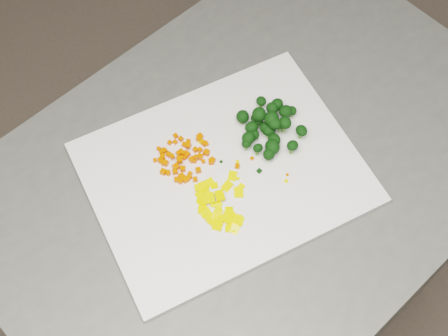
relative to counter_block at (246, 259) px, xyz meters
name	(u,v)px	position (x,y,z in m)	size (l,w,h in m)	color
counter_block	(246,259)	(0.00, 0.00, 0.00)	(0.88, 0.62, 0.90)	#4F4F4C
cutting_board	(224,173)	(-0.05, 0.00, 0.46)	(0.41, 0.32, 0.01)	silver
carrot_pile	(183,154)	(-0.10, 0.05, 0.47)	(0.09, 0.09, 0.03)	#F14502
pepper_pile	(219,201)	(-0.09, -0.05, 0.47)	(0.11, 0.11, 0.01)	yellow
broccoli_pile	(269,123)	(0.04, 0.03, 0.49)	(0.11, 0.11, 0.05)	black
carrot_cube_0	(189,177)	(-0.11, 0.01, 0.46)	(0.01, 0.01, 0.01)	#F14502
carrot_cube_1	(168,173)	(-0.13, 0.04, 0.46)	(0.01, 0.01, 0.01)	#F14502
carrot_cube_2	(206,153)	(-0.06, 0.04, 0.47)	(0.01, 0.01, 0.01)	#F14502
carrot_cube_3	(165,151)	(-0.12, 0.07, 0.46)	(0.01, 0.01, 0.01)	#F14502
carrot_cube_4	(160,160)	(-0.13, 0.06, 0.46)	(0.01, 0.01, 0.01)	#F14502
carrot_cube_5	(175,172)	(-0.12, 0.03, 0.46)	(0.01, 0.01, 0.01)	#F14502
carrot_cube_6	(195,179)	(-0.10, 0.01, 0.46)	(0.01, 0.01, 0.01)	#F14502
carrot_cube_7	(183,153)	(-0.10, 0.05, 0.47)	(0.01, 0.01, 0.01)	#F14502
carrot_cube_8	(155,160)	(-0.14, 0.06, 0.46)	(0.01, 0.01, 0.01)	#F14502
carrot_cube_9	(180,181)	(-0.12, 0.01, 0.46)	(0.01, 0.01, 0.01)	#F14502
carrot_cube_10	(176,136)	(-0.09, 0.09, 0.46)	(0.01, 0.01, 0.01)	#F14502
carrot_cube_11	(190,174)	(-0.10, 0.02, 0.46)	(0.01, 0.01, 0.01)	#F14502
carrot_cube_12	(181,152)	(-0.10, 0.06, 0.46)	(0.01, 0.01, 0.01)	#F14502
carrot_cube_13	(211,161)	(-0.06, 0.02, 0.47)	(0.01, 0.01, 0.01)	#F14502
carrot_cube_14	(195,150)	(-0.08, 0.05, 0.46)	(0.01, 0.01, 0.01)	#F14502
carrot_cube_15	(204,143)	(-0.06, 0.06, 0.46)	(0.01, 0.01, 0.01)	#F14502
carrot_cube_16	(176,167)	(-0.12, 0.04, 0.47)	(0.01, 0.01, 0.01)	#F14502
carrot_cube_17	(187,154)	(-0.09, 0.05, 0.47)	(0.01, 0.01, 0.01)	#F14502
carrot_cube_18	(165,163)	(-0.13, 0.05, 0.46)	(0.01, 0.01, 0.01)	#F14502
carrot_cube_19	(169,155)	(-0.12, 0.06, 0.46)	(0.01, 0.01, 0.01)	#F14502
carrot_cube_20	(188,145)	(-0.08, 0.07, 0.47)	(0.01, 0.01, 0.01)	#F14502
carrot_cube_21	(188,146)	(-0.09, 0.06, 0.47)	(0.01, 0.01, 0.01)	#F14502
carrot_cube_22	(187,155)	(-0.09, 0.05, 0.46)	(0.01, 0.01, 0.01)	#F14502
carrot_cube_23	(177,180)	(-0.13, 0.02, 0.46)	(0.01, 0.01, 0.01)	#F14502
carrot_cube_24	(198,170)	(-0.09, 0.02, 0.46)	(0.01, 0.01, 0.01)	#F14502
carrot_cube_25	(162,152)	(-0.13, 0.07, 0.46)	(0.01, 0.01, 0.01)	#F14502
carrot_cube_26	(192,160)	(-0.09, 0.04, 0.46)	(0.01, 0.01, 0.01)	#F14502
carrot_cube_27	(206,144)	(-0.06, 0.06, 0.46)	(0.01, 0.01, 0.01)	#F14502
carrot_cube_28	(168,174)	(-0.13, 0.03, 0.46)	(0.01, 0.01, 0.01)	#F14502
carrot_cube_29	(184,178)	(-0.11, 0.01, 0.46)	(0.01, 0.01, 0.01)	#F14502
carrot_cube_30	(203,162)	(-0.08, 0.03, 0.46)	(0.01, 0.01, 0.01)	#F14502
carrot_cube_31	(200,150)	(-0.07, 0.05, 0.46)	(0.01, 0.01, 0.01)	#F14502
carrot_cube_32	(200,136)	(-0.06, 0.07, 0.47)	(0.01, 0.01, 0.01)	#F14502
carrot_cube_33	(180,160)	(-0.11, 0.04, 0.47)	(0.01, 0.01, 0.01)	#F14502
carrot_cube_34	(159,149)	(-0.13, 0.08, 0.46)	(0.01, 0.01, 0.01)	#F14502
carrot_cube_35	(163,172)	(-0.14, 0.04, 0.47)	(0.01, 0.01, 0.01)	#F14502
carrot_cube_36	(212,160)	(-0.06, 0.02, 0.46)	(0.01, 0.01, 0.01)	#F14502
carrot_cube_37	(163,157)	(-0.13, 0.06, 0.46)	(0.01, 0.01, 0.01)	#F14502
carrot_cube_38	(180,158)	(-0.11, 0.05, 0.46)	(0.01, 0.01, 0.01)	#F14502
carrot_cube_39	(183,169)	(-0.11, 0.03, 0.46)	(0.01, 0.01, 0.01)	#F14502
carrot_cube_40	(181,139)	(-0.09, 0.08, 0.46)	(0.01, 0.01, 0.01)	#F14502
carrot_cube_41	(182,177)	(-0.12, 0.02, 0.47)	(0.01, 0.01, 0.01)	#F14502
carrot_cube_42	(186,180)	(-0.11, 0.01, 0.46)	(0.01, 0.01, 0.01)	#F14502
carrot_cube_43	(184,157)	(-0.10, 0.05, 0.46)	(0.01, 0.01, 0.01)	#F14502
carrot_cube_44	(196,157)	(-0.08, 0.04, 0.47)	(0.01, 0.01, 0.01)	#F14502
carrot_cube_45	(179,153)	(-0.10, 0.06, 0.46)	(0.01, 0.01, 0.01)	#F14502
carrot_cube_46	(207,153)	(-0.06, 0.04, 0.46)	(0.01, 0.01, 0.01)	#F14502
carrot_cube_47	(199,139)	(-0.06, 0.07, 0.47)	(0.01, 0.01, 0.01)	#F14502
carrot_cube_48	(194,161)	(-0.09, 0.04, 0.46)	(0.01, 0.01, 0.01)	#F14502
carrot_cube_49	(188,141)	(-0.08, 0.07, 0.46)	(0.01, 0.01, 0.01)	#F14502
carrot_cube_50	(164,151)	(-0.12, 0.07, 0.46)	(0.01, 0.01, 0.01)	#F14502
carrot_cube_51	(163,163)	(-0.13, 0.05, 0.46)	(0.01, 0.01, 0.01)	#F14502
carrot_cube_52	(172,156)	(-0.12, 0.05, 0.47)	(0.01, 0.01, 0.01)	#F14502
carrot_cube_53	(184,145)	(-0.09, 0.07, 0.46)	(0.01, 0.01, 0.01)	#F14502
carrot_cube_54	(179,159)	(-0.11, 0.05, 0.47)	(0.01, 0.01, 0.01)	#F14502
carrot_cube_55	(200,157)	(-0.08, 0.04, 0.47)	(0.01, 0.01, 0.01)	#F14502
carrot_cube_56	(170,143)	(-0.11, 0.08, 0.46)	(0.01, 0.01, 0.01)	#F14502
carrot_cube_57	(175,142)	(-0.10, 0.08, 0.46)	(0.01, 0.01, 0.01)	#F14502
pepper_chunk_0	(218,210)	(-0.09, -0.06, 0.46)	(0.01, 0.01, 0.00)	yellow
pepper_chunk_1	(206,213)	(-0.11, -0.05, 0.46)	(0.01, 0.02, 0.00)	yellow
pepper_chunk_2	(203,208)	(-0.11, -0.04, 0.46)	(0.01, 0.01, 0.00)	yellow
pepper_chunk_3	(223,218)	(-0.09, -0.07, 0.46)	(0.02, 0.01, 0.00)	yellow
pepper_chunk_4	(239,219)	(-0.07, -0.08, 0.46)	(0.02, 0.01, 0.00)	yellow
pepper_chunk_5	(209,199)	(-0.10, -0.04, 0.47)	(0.02, 0.02, 0.00)	yellow
pepper_chunk_6	(239,221)	(-0.07, -0.08, 0.46)	(0.01, 0.01, 0.00)	yellow
pepper_chunk_7	(203,210)	(-0.11, -0.05, 0.46)	(0.01, 0.02, 0.00)	yellow
pepper_chunk_8	(208,216)	(-0.11, -0.06, 0.46)	(0.01, 0.01, 0.00)	yellow
pepper_chunk_9	(214,186)	(-0.08, -0.02, 0.46)	(0.01, 0.01, 0.00)	yellow
pepper_chunk_10	(235,229)	(-0.08, -0.09, 0.46)	(0.01, 0.01, 0.00)	yellow
pepper_chunk_11	(230,216)	(-0.08, -0.07, 0.46)	(0.02, 0.01, 0.00)	yellow
pepper_chunk_12	(200,196)	(-0.11, -0.02, 0.46)	(0.02, 0.01, 0.00)	yellow
pepper_chunk_13	(205,188)	(-0.09, -0.01, 0.46)	(0.01, 0.01, 0.00)	yellow
pepper_chunk_14	(230,228)	(-0.09, -0.09, 0.46)	(0.01, 0.01, 0.00)	yellow
pepper_chunk_15	(210,182)	(-0.08, -0.01, 0.46)	(0.01, 0.01, 0.00)	yellow
pepper_chunk_16	(216,215)	(-0.10, -0.06, 0.46)	(0.02, 0.01, 0.00)	yellow
pepper_chunk_17	(234,224)	(-0.08, -0.09, 0.46)	(0.01, 0.01, 0.00)	yellow
pepper_chunk_18	(229,220)	(-0.08, -0.08, 0.46)	(0.01, 0.02, 0.00)	yellow
pepper_chunk_19	(239,192)	(-0.05, -0.04, 0.46)	(0.02, 0.01, 0.00)	yellow
pepper_chunk_20	(202,200)	(-0.11, -0.03, 0.46)	(0.01, 0.01, 0.00)	yellow
pepper_chunk_21	(203,200)	(-0.10, -0.03, 0.46)	(0.01, 0.02, 0.00)	yellow
pepper_chunk_22	(232,176)	(-0.05, -0.01, 0.46)	(0.01, 0.02, 0.00)	yellow
pepper_chunk_23	(229,212)	(-0.08, -0.07, 0.46)	(0.02, 0.01, 0.00)	yellow
pepper_chunk_24	(230,215)	(-0.08, -0.07, 0.46)	(0.02, 0.01, 0.00)	yellow
pepper_chunk_25	(241,187)	(-0.04, -0.04, 0.46)	(0.01, 0.01, 0.00)	yellow
pepper_chunk_26	(212,220)	(-0.11, -0.07, 0.46)	(0.01, 0.01, 0.00)	yellow
pepper_chunk_27	(199,188)	(-0.10, -0.01, 0.46)	(0.01, 0.01, 0.00)	yellow
pepper_chunk_28	(227,186)	(-0.06, -0.03, 0.46)	(0.02, 0.01, 0.00)	yellow
pepper_chunk_29	(203,185)	(-0.09, -0.01, 0.46)	(0.01, 0.01, 0.00)	yellow
pepper_chunk_30	(220,196)	(-0.08, -0.04, 0.47)	(0.02, 0.01, 0.00)	yellow
pepper_chunk_31	(208,194)	(-0.09, -0.03, 0.47)	(0.01, 0.01, 0.00)	yellow
pepper_chunk_32	(216,205)	(-0.09, -0.05, 0.46)	(0.02, 0.01, 0.00)	yellow
pepper_chunk_33	(210,218)	(-0.11, -0.06, 0.46)	(0.01, 0.01, 0.00)	yellow
pepper_chunk_34	(218,226)	(-0.10, -0.08, 0.46)	(0.01, 0.01, 0.00)	yellow
broccoli_floret_0	(251,130)	(0.01, 0.04, 0.48)	(0.03, 0.03, 0.03)	black
broccoli_floret_1	(285,114)	(0.08, 0.04, 0.48)	(0.03, 0.03, 0.03)	black
broccoli_floret_2	(253,136)	(0.01, 0.03, 0.47)	(0.02, 0.02, 0.02)	black
broccoli_floret_3	(258,116)	(0.03, 0.05, 0.49)	(0.03, 0.03, 0.03)	black
broccoli_floret_4	(271,111)	(0.06, 0.06, 0.48)	(0.03, 0.03, 0.03)	black
broccoli_floret_5	(274,141)	(0.04, 0.01, 0.47)	(0.03, 0.03, 0.02)	black
broccoli_floret_6	(265,129)	(0.04, 0.03, 0.47)	(0.03, 0.03, 0.02)	black
broccoli_floret_7	(271,121)	(0.04, 0.03, 0.49)	(0.03, 0.03, 0.03)	black
broccoli_floret_8	(248,140)	(0.00, 0.02, 0.48)	(0.03, 0.03, 0.03)	black
broccoli_floret_9	(274,126)	(0.04, 0.02, 0.49)	(0.03, 0.03, 0.03)	black
broccoli_floret_10	(256,121)	(0.03, 0.05, 0.47)	(0.02, 0.02, 0.03)	black
broccoli_floret_11	(242,118)	(0.01, 0.07, 0.47)	(0.03, 0.03, 0.03)	black
broccoli_floret_12	(272,148)	(0.03, 0.00, 0.48)	(0.03, 0.03, 0.03)	black
broccoli_floret_13	(261,103)	(0.05, 0.08, 0.47)	(0.02, 0.02, 0.02)	black
broccoli_floret_14	(268,156)	(0.02, -0.01, 0.47)	(0.02, 0.02, 0.02)	black
broccoli_floret_15	(291,112)	(0.09, 0.04, 0.47)	(0.02, 0.02, 0.02)	black
broccoli_floret_16	(280,127)	(0.05, 0.02, 0.48)	(0.02, 0.02, 0.02)	black
broccoli_floret_17	(301,133)	(0.08, 0.00, 0.47)	(0.02, 0.02, 0.03)	black
broccoli_floret_18	(258,123)	(0.03, 0.05, 0.47)	(0.02, 0.02, 0.03)	black
broccoli_floret_19	(257,150)	(0.01, 0.00, 0.47)	(0.02, 0.02, 0.03)	black
broccoli_floret_20	(292,148)	(0.06, -0.02, 0.47)	(0.02, 0.02, 0.03)	black
broccoli_floret_21	(246,145)	(-0.01, 0.02, 0.47)	(0.02, 0.02, 0.02)	black
broccoli_floret_22	(284,125)	(0.06, 0.02, 0.49)	(0.03, 0.03, 0.03)	black
broccoli_floret_23	(276,106)	(0.07, 0.06, 0.48)	(0.03, 0.03, 0.03)	black
broccoli_floret_24	(275,108)	(0.07, 0.06, 0.47)	(0.02, 0.02, 0.02)	black
broccoli_floret_25	(268,131)	(0.04, 0.03, 0.47)	(0.03, 0.03, 0.03)	black
stray_bit_0	(287,175)	(0.03, -0.05, 0.46)	(0.00, 0.00, 0.00)	#F14502
stray_bit_1	(237,166)	(-0.03, 0.00, 0.46)	(0.01, 0.01, 0.00)	#F14502
stray_bit_2	(180,178)	(-0.12, 0.02, 0.46)	(0.01, 0.01, 0.00)	#F14502
stray_bit_3	(209,212)	(-0.11, -0.05, 0.46)	(0.00, 0.00, 0.00)	black
stray_bit_4	(167,172)	(-0.13, 0.04, 0.46)	(0.00, 0.00, 0.00)	#F14502
stray_bit_5	(237,162)	(-0.03, 0.00, 0.46)	(0.00, 0.00, 0.00)	yellow
stray_bit_6	(238,179)	(-0.04, -0.02, 0.46)	(0.00, 0.00, 0.00)	yellow
stray_bit_7	(201,142)	(-0.06, 0.06, 0.46)	(0.01, 0.01, 0.01)	yellow
stray_bit_8	(221,162)	(-0.05, 0.02, 0.46)	(0.00, 0.00, 0.00)	black
stray_bit_9	(255,124)	(0.03, 0.05, 0.46)	(0.01, 0.01, 0.00)	yellow
stray_bit_10	(259,171)	(-0.01, -0.03, 0.46)	(0.01, 0.01, 0.00)	black
stray_bit_11	(252,158)	(-0.01, 0.00, 0.46)	(0.01, 0.01, 0.00)	#F14502
stray_bit_12	(286,181)	(0.02, -0.06, 0.46)	(0.01, 0.01, 0.00)	yellow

